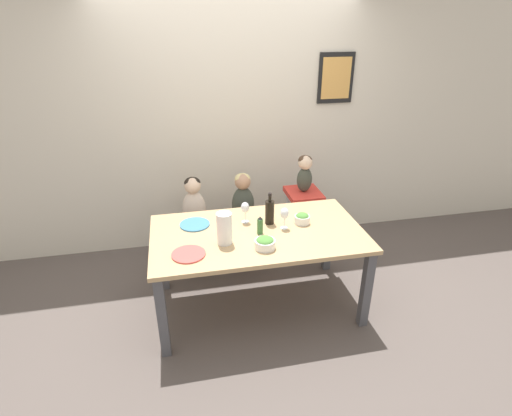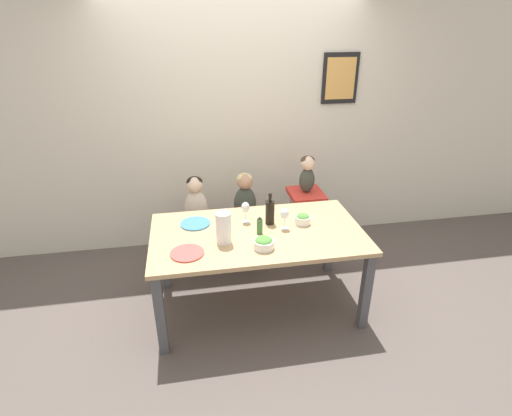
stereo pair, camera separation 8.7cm
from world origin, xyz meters
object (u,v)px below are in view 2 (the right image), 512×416
Objects in this scene: dinner_plate_front_left at (187,253)px; salad_bowl_small at (303,219)px; chair_far_left at (198,230)px; chair_right_highchair at (305,206)px; paper_towel_roll at (224,228)px; wine_glass_far at (245,208)px; wine_bottle at (270,212)px; chair_far_center at (245,226)px; person_child_left at (196,200)px; person_baby_right at (307,171)px; salad_bowl_large at (264,243)px; person_child_center at (245,197)px; wine_glass_near at (285,214)px; dinner_plate_back_left at (195,224)px.

salad_bowl_small is at bearing 17.59° from dinner_plate_front_left.
chair_far_left is 1.11m from chair_right_highchair.
paper_towel_roll is 0.37m from wine_glass_far.
paper_towel_roll is (-0.41, -0.24, 0.02)m from wine_bottle.
chair_right_highchair is 1.29m from paper_towel_roll.
chair_far_center is 0.58m from person_child_left.
paper_towel_roll is at bearing 22.39° from dinner_plate_front_left.
person_baby_right is (1.10, 0.00, 0.55)m from chair_far_left.
wine_glass_far is at bearing 162.34° from wine_bottle.
paper_towel_roll is 1.61× the size of salad_bowl_large.
chair_right_highchair is 1.45× the size of person_child_center.
person_baby_right is at bearing 90.00° from chair_right_highchair.
paper_towel_roll is 0.33m from dinner_plate_front_left.
person_baby_right is 2.40× the size of salad_bowl_large.
person_child_left is at bearing 115.22° from salad_bowl_large.
person_baby_right is at bearing 0.02° from person_child_left.
salad_bowl_small is (0.17, 0.05, -0.09)m from wine_glass_near.
chair_far_center is 0.83m from person_baby_right.
person_child_center reaches higher than chair_far_center.
dinner_plate_back_left is (-0.42, 0.03, -0.12)m from wine_glass_far.
chair_right_highchair is 0.84m from wine_bottle.
wine_glass_near is 0.73× the size of dinner_plate_front_left.
chair_far_left is at bearing -90.00° from person_child_left.
chair_far_left is at bearing -179.86° from person_child_center.
dinner_plate_front_left is (-1.20, -0.98, -0.20)m from person_baby_right.
chair_right_highchair is at bearing 38.34° from wine_glass_far.
wine_bottle is 0.64m from dinner_plate_back_left.
dinner_plate_back_left is (-0.02, -0.52, 0.35)m from chair_far_left.
salad_bowl_large is at bearing -25.74° from paper_towel_roll.
chair_right_highchair is 1.45× the size of person_child_left.
chair_far_left is 1.11m from wine_glass_near.
person_baby_right is at bearing 0.15° from chair_far_center.
chair_far_left is 3.60× the size of salad_bowl_small.
person_child_left is at bearing 180.00° from person_child_center.
salad_bowl_large is at bearing -129.00° from wine_glass_near.
person_baby_right is 1.36× the size of wine_bottle.
person_child_left reaches higher than salad_bowl_small.
chair_right_highchair is 3.96× the size of wine_glass_far.
wine_bottle is at bearing -46.05° from person_child_left.
chair_far_center is 1.85× the size of dinner_plate_front_left.
chair_far_left is 1.04m from dinner_plate_front_left.
person_baby_right is 0.90m from wine_glass_far.
chair_far_left is 0.93× the size of person_child_center.
dinner_plate_front_left is at bearing -120.66° from chair_far_center.
chair_right_highchair is 3.96× the size of wine_glass_near.
person_child_center is 3.89× the size of salad_bowl_small.
wine_glass_near is 0.36m from salad_bowl_large.
dinner_plate_back_left is (-0.72, 0.20, -0.12)m from wine_glass_near.
salad_bowl_large is at bearing -90.37° from person_child_center.
person_child_center is at bearing 89.63° from salad_bowl_large.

